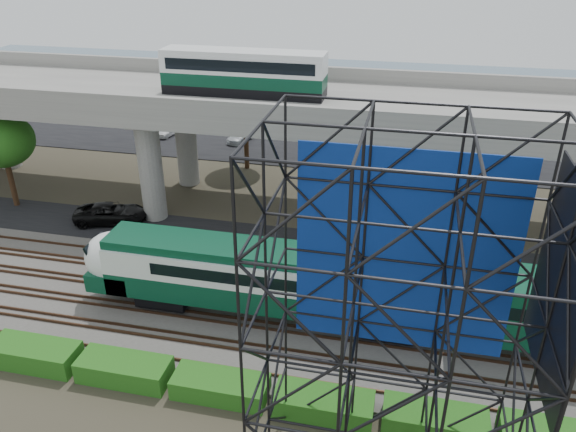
# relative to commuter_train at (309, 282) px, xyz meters

# --- Properties ---
(ground) EXTENTS (140.00, 140.00, 0.00)m
(ground) POSITION_rel_commuter_train_xyz_m (-4.10, -2.00, -2.88)
(ground) COLOR #474233
(ground) RESTS_ON ground
(ballast_bed) EXTENTS (90.00, 12.00, 0.20)m
(ballast_bed) POSITION_rel_commuter_train_xyz_m (-4.10, 0.00, -2.78)
(ballast_bed) COLOR slate
(ballast_bed) RESTS_ON ground
(service_road) EXTENTS (90.00, 5.00, 0.08)m
(service_road) POSITION_rel_commuter_train_xyz_m (-4.10, 8.50, -2.84)
(service_road) COLOR black
(service_road) RESTS_ON ground
(parking_lot) EXTENTS (90.00, 18.00, 0.08)m
(parking_lot) POSITION_rel_commuter_train_xyz_m (-4.10, 32.00, -2.84)
(parking_lot) COLOR black
(parking_lot) RESTS_ON ground
(harbor_water) EXTENTS (140.00, 40.00, 0.03)m
(harbor_water) POSITION_rel_commuter_train_xyz_m (-4.10, 54.00, -2.87)
(harbor_water) COLOR #4A6479
(harbor_water) RESTS_ON ground
(rail_tracks) EXTENTS (90.00, 9.52, 0.16)m
(rail_tracks) POSITION_rel_commuter_train_xyz_m (-4.10, -0.00, -2.60)
(rail_tracks) COLOR #472D1E
(rail_tracks) RESTS_ON ballast_bed
(commuter_train) EXTENTS (29.30, 3.06, 4.30)m
(commuter_train) POSITION_rel_commuter_train_xyz_m (0.00, 0.00, 0.00)
(commuter_train) COLOR black
(commuter_train) RESTS_ON rail_tracks
(overpass) EXTENTS (80.00, 12.00, 12.40)m
(overpass) POSITION_rel_commuter_train_xyz_m (-4.36, 14.00, 5.33)
(overpass) COLOR #9E9B93
(overpass) RESTS_ON ground
(scaffold_tower) EXTENTS (9.36, 6.36, 15.00)m
(scaffold_tower) POSITION_rel_commuter_train_xyz_m (4.80, -9.98, 4.59)
(scaffold_tower) COLOR black
(scaffold_tower) RESTS_ON ground
(hedge_strip) EXTENTS (34.60, 1.80, 1.20)m
(hedge_strip) POSITION_rel_commuter_train_xyz_m (-3.09, -6.30, -2.32)
(hedge_strip) COLOR #195914
(hedge_strip) RESTS_ON ground
(trees) EXTENTS (40.94, 16.94, 7.69)m
(trees) POSITION_rel_commuter_train_xyz_m (-8.77, 14.17, 2.69)
(trees) COLOR #382314
(trees) RESTS_ON ground
(suv) EXTENTS (5.82, 3.82, 1.49)m
(suv) POSITION_rel_commuter_train_xyz_m (-17.06, 8.92, -2.06)
(suv) COLOR black
(suv) RESTS_ON service_road
(parked_cars) EXTENTS (35.38, 9.51, 1.31)m
(parked_cars) POSITION_rel_commuter_train_xyz_m (-3.18, 31.54, -2.21)
(parked_cars) COLOR white
(parked_cars) RESTS_ON parking_lot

